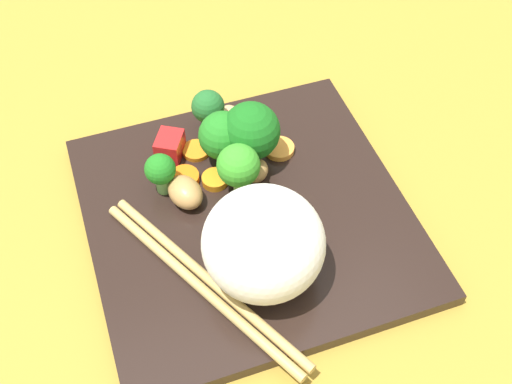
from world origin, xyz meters
The scene contains 20 objects.
ground_plane centered at (0.00, 0.00, -1.00)cm, with size 110.00×110.00×2.00cm, color #A47F2B.
square_plate centered at (0.00, 0.00, 0.68)cm, with size 28.46×28.46×1.36cm, color black.
rice_mound centered at (-6.55, 0.94, 5.76)cm, with size 9.99×9.89×8.81cm, color white.
broccoli_floret_0 centered at (5.21, 6.43, 3.89)cm, with size 2.86×2.86×4.22cm.
broccoli_floret_1 centered at (11.35, 0.01, 4.18)cm, with size 3.28×3.28×4.63cm.
broccoli_floret_2 centered at (5.74, -2.43, 5.32)cm, with size 5.48×5.48×6.82cm.
broccoli_floret_3 centered at (2.23, -0.24, 5.19)cm, with size 3.92×3.92×5.96cm.
broccoli_floret_4 centered at (6.61, 0.43, 4.77)cm, with size 4.62×4.62×5.83cm.
carrot_slice_0 centered at (5.55, 4.27, 1.71)cm, with size 2.74×2.74×0.71cm, color orange.
carrot_slice_1 centered at (5.98, -5.45, 1.66)cm, with size 2.92×2.92×0.61cm, color orange.
carrot_slice_2 centered at (8.58, 2.25, 1.61)cm, with size 2.66×2.66×0.51cm, color orange.
carrot_slice_3 centered at (4.32, 1.68, 1.74)cm, with size 2.48×2.48×0.77cm, color orange.
carrot_slice_4 centered at (10.28, -3.91, 1.60)cm, with size 2.85×2.85×0.50cm, color orange.
pepper_chunk_0 centered at (9.21, 4.62, 2.51)cm, with size 2.88×2.35×2.31cm, color red.
pepper_chunk_1 centered at (9.44, -0.76, 2.28)cm, with size 2.40×1.80×1.86cm, color red.
chicken_piece_0 centered at (3.48, -2.17, 2.35)cm, with size 2.54×2.05×1.98cm, color #B28547.
chicken_piece_1 centered at (11.61, -2.35, 2.10)cm, with size 2.62×2.00×1.50cm, color tan.
chicken_piece_2 centered at (0.40, 0.65, 2.09)cm, with size 2.65×2.34×1.47cm, color tan.
chicken_piece_4 centered at (3.10, 4.84, 2.61)cm, with size 3.83×2.86×2.50cm, color #B4834A.
chopstick_pair centered at (-6.00, 5.97, 1.78)cm, with size 21.42×11.70×0.84cm.
Camera 1 is at (-33.33, 11.38, 47.85)cm, focal length 45.17 mm.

